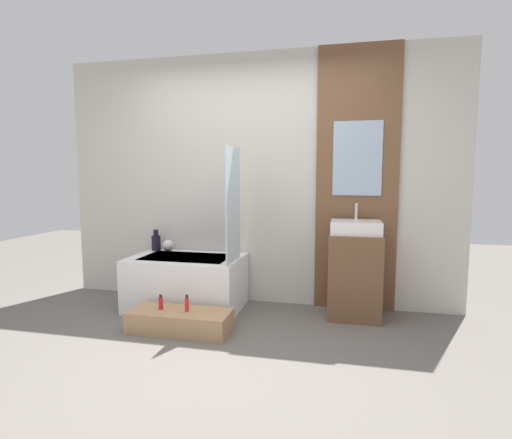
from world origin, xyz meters
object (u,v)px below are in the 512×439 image
object	(u,v)px
bottle_soap_primary	(161,303)
wooden_step_bench	(180,321)
vase_round_light	(168,245)
bottle_soap_secondary	(187,304)
sink	(356,227)
bathtub	(187,282)
vase_tall_dark	(156,242)

from	to	relation	value
bottle_soap_primary	wooden_step_bench	bearing A→B (deg)	0.00
vase_round_light	bottle_soap_secondary	bearing A→B (deg)	-56.37
vase_round_light	wooden_step_bench	bearing A→B (deg)	-59.61
bottle_soap_secondary	sink	bearing A→B (deg)	26.75
sink	bottle_soap_secondary	world-z (taller)	sink
bathtub	vase_tall_dark	bearing A→B (deg)	150.37
wooden_step_bench	sink	distance (m)	1.81
vase_tall_dark	bathtub	bearing A→B (deg)	-29.63
wooden_step_bench	vase_round_light	bearing A→B (deg)	120.39
vase_round_light	bottle_soap_primary	world-z (taller)	vase_round_light
bottle_soap_secondary	bathtub	bearing A→B (deg)	112.69
wooden_step_bench	sink	bearing A→B (deg)	25.71
bottle_soap_primary	bottle_soap_secondary	world-z (taller)	bottle_soap_secondary
wooden_step_bench	vase_round_light	world-z (taller)	vase_round_light
wooden_step_bench	sink	xyz separation A→B (m)	(1.48, 0.71, 0.77)
bottle_soap_primary	vase_round_light	bearing A→B (deg)	110.63
sink	wooden_step_bench	bearing A→B (deg)	-154.29
vase_tall_dark	wooden_step_bench	bearing A→B (deg)	-53.11
sink	bottle_soap_primary	xyz separation A→B (m)	(-1.65, -0.71, -0.62)
sink	bottle_soap_secondary	distance (m)	1.70
bathtub	vase_tall_dark	world-z (taller)	vase_tall_dark
vase_round_light	bottle_soap_primary	size ratio (longest dim) A/B	0.95
sink	vase_tall_dark	bearing A→B (deg)	176.14
wooden_step_bench	bottle_soap_primary	xyz separation A→B (m)	(-0.18, -0.00, 0.15)
bathtub	sink	xyz separation A→B (m)	(1.66, 0.12, 0.60)
bathtub	bottle_soap_secondary	world-z (taller)	bathtub
wooden_step_bench	bottle_soap_primary	world-z (taller)	bottle_soap_primary
bathtub	bottle_soap_secondary	xyz separation A→B (m)	(0.25, -0.59, -0.02)
vase_round_light	bottle_soap_primary	xyz separation A→B (m)	(0.32, -0.84, -0.35)
wooden_step_bench	vase_tall_dark	xyz separation A→B (m)	(-0.64, 0.85, 0.53)
bathtub	vase_tall_dark	xyz separation A→B (m)	(-0.46, 0.26, 0.36)
sink	vase_round_light	distance (m)	1.99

